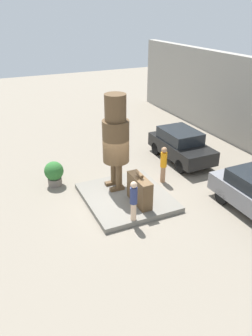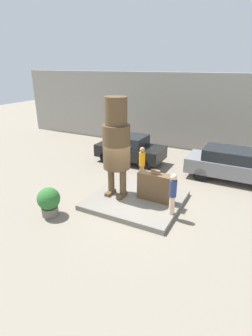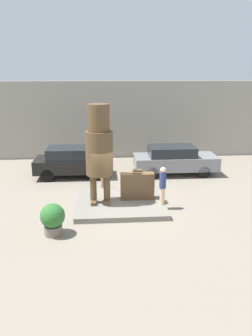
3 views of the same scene
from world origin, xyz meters
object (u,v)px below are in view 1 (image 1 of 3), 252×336
(giant_suitcase, at_px, (140,190))
(tourist, at_px, (134,199))
(statue_figure, at_px, (116,135))
(planter_pot, at_px, (54,173))
(worker_hivis, at_px, (164,163))
(parked_car_black, at_px, (181,145))

(giant_suitcase, xyz_separation_m, tourist, (0.99, -0.75, 0.31))
(giant_suitcase, bearing_deg, statue_figure, -168.61)
(tourist, xyz_separation_m, planter_pot, (-4.31, -1.98, -0.48))
(tourist, bearing_deg, worker_hivis, 132.06)
(giant_suitcase, distance_m, planter_pot, 4.31)
(parked_car_black, bearing_deg, tourist, -48.91)
(tourist, distance_m, planter_pot, 4.77)
(tourist, xyz_separation_m, worker_hivis, (-2.49, 2.76, -0.14))
(planter_pot, distance_m, worker_hivis, 5.09)
(worker_hivis, bearing_deg, statue_figure, -93.35)
(planter_pot, relative_size, worker_hivis, 0.66)
(statue_figure, xyz_separation_m, tourist, (2.62, -0.42, -1.56))
(planter_pot, xyz_separation_m, worker_hivis, (1.83, 4.74, 0.34))
(parked_car_black, distance_m, worker_hivis, 2.76)
(tourist, relative_size, planter_pot, 1.40)
(tourist, distance_m, worker_hivis, 3.72)
(parked_car_black, height_order, planter_pot, parked_car_black)
(statue_figure, bearing_deg, worker_hivis, 86.65)
(parked_car_black, height_order, worker_hivis, worker_hivis)
(statue_figure, relative_size, tourist, 2.55)
(tourist, height_order, parked_car_black, tourist)
(statue_figure, distance_m, parked_car_black, 5.07)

